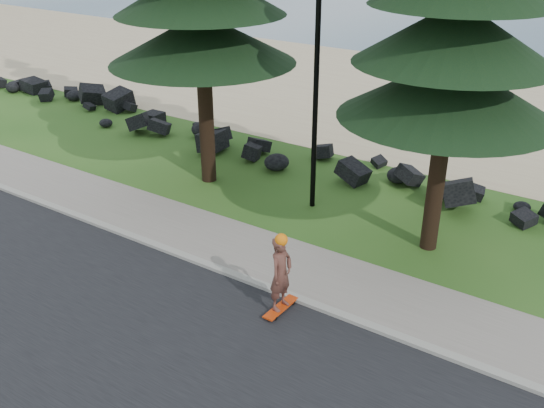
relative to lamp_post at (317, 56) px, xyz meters
name	(u,v)px	position (x,y,z in m)	size (l,w,h in m)	color
ground	(245,255)	(0.00, -3.20, -4.13)	(160.00, 160.00, 0.00)	#2A561B
road	(101,361)	(0.00, -7.70, -4.12)	(160.00, 7.00, 0.02)	black
kerb	(222,270)	(0.00, -4.10, -4.08)	(160.00, 0.20, 0.10)	#9B978C
sidewalk	(250,250)	(0.00, -3.00, -4.09)	(160.00, 2.00, 0.08)	gray
beach_sand	(448,105)	(0.00, 11.30, -4.13)	(160.00, 15.00, 0.01)	tan
seawall_boulders	(351,177)	(0.00, 2.40, -4.13)	(60.00, 2.40, 1.10)	black
lamp_post	(317,56)	(0.00, 0.00, 0.00)	(0.25, 0.14, 8.14)	black
skateboarder	(281,274)	(1.92, -4.60, -3.23)	(0.40, 0.97, 1.79)	red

